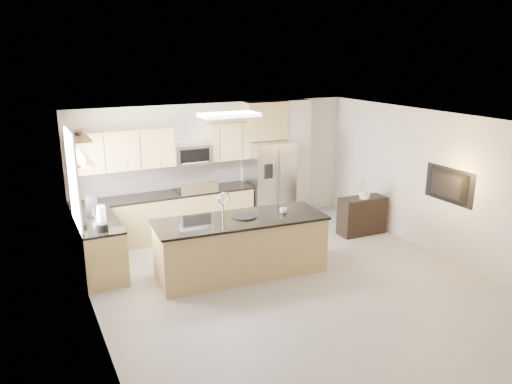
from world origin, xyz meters
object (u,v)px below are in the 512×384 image
range (196,211)px  bowl (76,132)px  kettle (100,213)px  platter (244,216)px  television (446,186)px  island (241,246)px  flower_vase (366,183)px  refrigerator (269,183)px  credenza (362,216)px  microwave (192,154)px  blender (102,220)px  cup (283,211)px  coffee_maker (92,207)px

range → bowl: bowl is taller
kettle → platter: bearing=-25.4°
bowl → television: 6.26m
island → flower_vase: bearing=15.6°
refrigerator → credenza: (1.38, -1.44, -0.51)m
island → microwave: bearing=95.3°
microwave → bowl: (-2.25, -1.02, 0.75)m
platter → credenza: bearing=11.8°
island → flower_vase: size_ratio=4.37×
refrigerator → flower_vase: (1.37, -1.51, 0.20)m
blender → kettle: bearing=84.6°
credenza → kettle: 5.12m
range → refrigerator: bearing=-1.6°
island → cup: bearing=-0.9°
television → credenza: bearing=16.2°
platter → coffee_maker: 2.56m
flower_vase → credenza: bearing=85.2°
platter → blender: blender is taller
kettle → flower_vase: flower_vase is taller
kettle → credenza: bearing=-4.6°
microwave → island: bearing=-89.2°
microwave → blender: size_ratio=1.86×
credenza → cup: cup is taller
island → bowl: bowl is taller
bowl → television: (5.76, -2.22, -1.03)m
microwave → platter: microwave is taller
range → refrigerator: (1.66, -0.05, 0.42)m
refrigerator → coffee_maker: bearing=-168.5°
bowl → island: bearing=-28.5°
range → refrigerator: 1.71m
credenza → kettle: kettle is taller
cup → television: size_ratio=0.11×
refrigerator → range: bearing=178.4°
television → microwave: bearing=47.2°
refrigerator → flower_vase: refrigerator is taller
island → bowl: 3.21m
microwave → bowl: bearing=-155.6°
range → flower_vase: (3.03, -1.56, 0.62)m
refrigerator → platter: (-1.54, -2.05, 0.09)m
credenza → cup: bearing=-160.4°
range → kettle: bearing=-151.9°
platter → bowl: (-2.37, 1.20, 1.40)m
kettle → television: (5.54, -2.04, 0.30)m
kettle → television: television is taller
island → kettle: bearing=157.3°
bowl → flower_vase: bowl is taller
range → kettle: size_ratio=3.99×
kettle → coffee_maker: bearing=104.5°
platter → flower_vase: flower_vase is taller
microwave → credenza: size_ratio=0.79×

